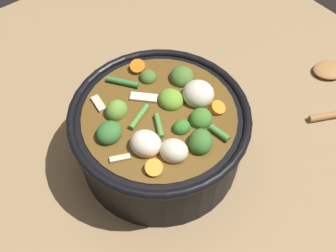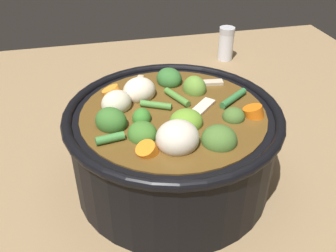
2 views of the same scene
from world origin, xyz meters
name	(u,v)px [view 1 (image 1 of 2)]	position (x,y,z in m)	size (l,w,h in m)	color
ground_plane	(160,154)	(0.00, 0.00, 0.00)	(1.10, 1.10, 0.00)	#8C704C
cooking_pot	(160,133)	(0.00, 0.00, 0.06)	(0.28, 0.28, 0.14)	black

